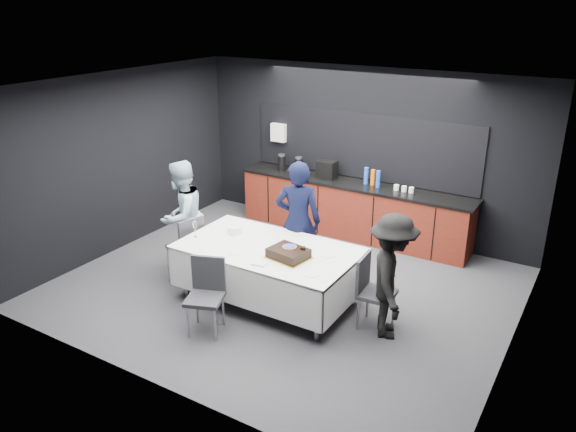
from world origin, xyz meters
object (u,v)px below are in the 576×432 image
(chair_right, at_px, (371,287))
(person_center, at_px, (298,221))
(plate_stack, at_px, (235,230))
(chair_left, at_px, (188,242))
(chair_near, at_px, (206,289))
(cake_assembly, at_px, (288,253))
(party_table, at_px, (268,257))
(person_left, at_px, (182,216))
(champagne_flute, at_px, (195,226))
(person_right, at_px, (392,277))

(chair_right, height_order, person_center, person_center)
(plate_stack, height_order, chair_left, chair_left)
(plate_stack, relative_size, chair_near, 0.21)
(cake_assembly, bearing_deg, party_table, 161.52)
(cake_assembly, height_order, plate_stack, cake_assembly)
(person_center, height_order, person_left, person_center)
(person_left, bearing_deg, champagne_flute, 53.33)
(plate_stack, bearing_deg, champagne_flute, -135.26)
(chair_left, relative_size, person_right, 0.60)
(party_table, distance_m, chair_right, 1.41)
(cake_assembly, bearing_deg, chair_left, 175.99)
(party_table, bearing_deg, cake_assembly, -18.48)
(party_table, xyz_separation_m, person_center, (0.01, 0.76, 0.24))
(party_table, distance_m, person_left, 1.63)
(chair_left, distance_m, chair_near, 1.45)
(champagne_flute, xyz_separation_m, person_right, (2.71, 0.30, -0.17))
(chair_near, relative_size, person_left, 0.56)
(person_center, bearing_deg, chair_left, 6.97)
(person_left, bearing_deg, cake_assembly, 78.81)
(plate_stack, relative_size, chair_left, 0.21)
(party_table, xyz_separation_m, chair_near, (-0.27, -0.96, -0.11))
(plate_stack, relative_size, chair_right, 0.21)
(chair_right, xyz_separation_m, person_left, (-3.01, 0.02, 0.30))
(plate_stack, xyz_separation_m, chair_near, (0.38, -1.11, -0.30))
(party_table, relative_size, chair_near, 2.51)
(cake_assembly, distance_m, person_left, 2.02)
(champagne_flute, relative_size, chair_left, 0.24)
(chair_left, height_order, chair_right, same)
(plate_stack, distance_m, person_center, 0.89)
(party_table, height_order, cake_assembly, cake_assembly)
(chair_near, height_order, person_right, person_right)
(chair_right, bearing_deg, person_left, 179.53)
(cake_assembly, height_order, person_center, person_center)
(champagne_flute, bearing_deg, chair_right, 8.44)
(person_right, bearing_deg, person_center, 43.45)
(plate_stack, xyz_separation_m, person_left, (-0.96, 0.01, 0.00))
(chair_near, bearing_deg, chair_left, 139.19)
(person_right, bearing_deg, chair_right, 52.78)
(person_center, bearing_deg, champagne_flute, 21.38)
(party_table, height_order, person_right, person_right)
(party_table, distance_m, cake_assembly, 0.46)
(champagne_flute, bearing_deg, person_right, 6.29)
(party_table, distance_m, person_center, 0.80)
(plate_stack, bearing_deg, cake_assembly, -15.40)
(cake_assembly, height_order, person_left, person_left)
(plate_stack, xyz_separation_m, chair_left, (-0.72, -0.16, -0.30))
(cake_assembly, distance_m, champagne_flute, 1.43)
(plate_stack, height_order, person_center, person_center)
(champagne_flute, height_order, person_right, person_right)
(cake_assembly, xyz_separation_m, chair_left, (-1.76, 0.12, -0.31))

